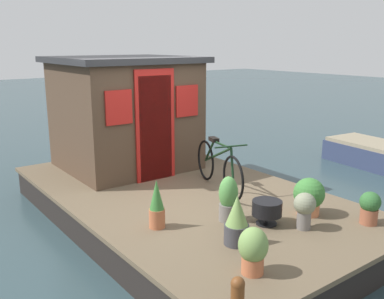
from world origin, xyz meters
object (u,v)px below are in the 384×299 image
object	(u,v)px
potted_plant_lavender	(370,207)
potted_plant_fern	(305,208)
potted_plant_succulent	(253,249)
bicycle	(218,166)
potted_plant_ivy	(309,196)
potted_plant_geranium	(228,199)
mooring_bollard	(238,290)
charcoal_grill	(267,209)
potted_plant_sage	(237,221)
potted_plant_thyme	(157,205)
houseboat_cabin	(125,112)

from	to	relation	value
potted_plant_lavender	potted_plant_fern	size ratio (longest dim) A/B	0.91
potted_plant_fern	potted_plant_succulent	bearing A→B (deg)	106.94
bicycle	potted_plant_lavender	distance (m)	2.23
potted_plant_succulent	potted_plant_ivy	world-z (taller)	potted_plant_ivy
potted_plant_geranium	mooring_bollard	xyz separation A→B (m)	(-1.41, 1.14, -0.14)
potted_plant_geranium	charcoal_grill	world-z (taller)	potted_plant_geranium
potted_plant_fern	potted_plant_sage	world-z (taller)	potted_plant_sage
potted_plant_ivy	charcoal_grill	size ratio (longest dim) A/B	1.34
potted_plant_sage	potted_plant_ivy	bearing A→B (deg)	-87.14
potted_plant_geranium	potted_plant_thyme	xyz separation A→B (m)	(0.36, 0.83, 0.00)
potted_plant_thyme	houseboat_cabin	bearing A→B (deg)	-21.17
potted_plant_sage	potted_plant_thyme	bearing A→B (deg)	27.29
potted_plant_lavender	potted_plant_thyme	xyz separation A→B (m)	(1.48, 2.16, 0.07)
potted_plant_thyme	bicycle	bearing A→B (deg)	-66.99
potted_plant_lavender	potted_plant_sage	world-z (taller)	potted_plant_sage
potted_plant_geranium	potted_plant_thyme	distance (m)	0.91
potted_plant_fern	potted_plant_thyme	bearing A→B (deg)	51.84
potted_plant_sage	charcoal_grill	size ratio (longest dim) A/B	1.55
potted_plant_ivy	charcoal_grill	world-z (taller)	potted_plant_ivy
potted_plant_fern	mooring_bollard	distance (m)	1.84
potted_plant_ivy	potted_plant_sage	world-z (taller)	potted_plant_sage
potted_plant_succulent	potted_plant_fern	distance (m)	1.29
bicycle	potted_plant_fern	xyz separation A→B (m)	(-1.74, 0.12, -0.10)
bicycle	potted_plant_fern	distance (m)	1.75
potted_plant_lavender	potted_plant_sage	bearing A→B (deg)	71.26
potted_plant_fern	mooring_bollard	size ratio (longest dim) A/B	1.73
potted_plant_ivy	potted_plant_geranium	bearing A→B (deg)	63.48
potted_plant_succulent	potted_plant_lavender	size ratio (longest dim) A/B	1.15
potted_plant_sage	charcoal_grill	distance (m)	0.70
potted_plant_ivy	potted_plant_thyme	size ratio (longest dim) A/B	0.82
potted_plant_ivy	potted_plant_lavender	xyz separation A→B (m)	(-0.64, -0.36, -0.04)
charcoal_grill	potted_plant_sage	bearing A→B (deg)	104.77
potted_plant_ivy	mooring_bollard	size ratio (longest dim) A/B	1.88
potted_plant_ivy	potted_plant_thyme	world-z (taller)	potted_plant_thyme
potted_plant_geranium	bicycle	bearing A→B (deg)	-34.34
bicycle	charcoal_grill	bearing A→B (deg)	164.62
potted_plant_succulent	potted_plant_sage	bearing A→B (deg)	-28.55
potted_plant_lavender	charcoal_grill	world-z (taller)	potted_plant_lavender
potted_plant_sage	potted_plant_fern	bearing A→B (deg)	-101.47
potted_plant_succulent	houseboat_cabin	bearing A→B (deg)	-11.80
houseboat_cabin	bicycle	bearing A→B (deg)	-165.99
bicycle	potted_plant_geranium	xyz separation A→B (m)	(-1.00, 0.68, -0.08)
bicycle	potted_plant_ivy	size ratio (longest dim) A/B	3.31
potted_plant_fern	charcoal_grill	bearing A→B (deg)	35.22
houseboat_cabin	potted_plant_lavender	distance (m)	4.34
houseboat_cabin	potted_plant_lavender	size ratio (longest dim) A/B	5.59
potted_plant_thyme	potted_plant_sage	distance (m)	1.02
potted_plant_ivy	potted_plant_fern	world-z (taller)	potted_plant_ivy
bicycle	potted_plant_lavender	xyz separation A→B (m)	(-2.13, -0.65, -0.15)
potted_plant_thyme	charcoal_grill	xyz separation A→B (m)	(-0.73, -1.14, -0.09)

